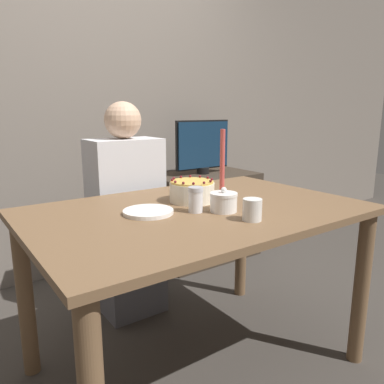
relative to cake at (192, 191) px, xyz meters
name	(u,v)px	position (x,y,z in m)	size (l,w,h in m)	color
ground_plane	(197,365)	(-0.05, -0.11, -0.81)	(12.00, 12.00, 0.00)	#3D3833
wall_behind	(79,92)	(-0.05, 1.29, 0.49)	(8.00, 0.05, 2.60)	slate
dining_table	(198,234)	(-0.05, -0.11, -0.17)	(1.41, 0.93, 0.77)	brown
cake	(192,191)	(0.00, 0.00, 0.00)	(0.20, 0.20, 0.11)	#EFE5CC
sugar_bowl	(224,202)	(0.00, -0.22, -0.01)	(0.11, 0.11, 0.10)	white
sugar_shaker	(196,199)	(-0.09, -0.16, 0.01)	(0.06, 0.06, 0.10)	white
plate_stack	(148,212)	(-0.27, -0.07, -0.04)	(0.20, 0.20, 0.02)	white
candle	(222,169)	(0.18, 0.00, 0.09)	(0.05, 0.05, 0.32)	tan
cup	(252,210)	(0.01, -0.38, -0.01)	(0.07, 0.07, 0.08)	white
person_man_blue_shirt	(127,223)	(-0.07, 0.56, -0.28)	(0.40, 0.34, 1.22)	#595960
side_cabinet	(203,215)	(0.80, 0.98, -0.47)	(0.81, 0.54, 0.68)	#382D23
tv_monitor	(203,146)	(0.80, 0.98, 0.08)	(0.50, 0.10, 0.42)	black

